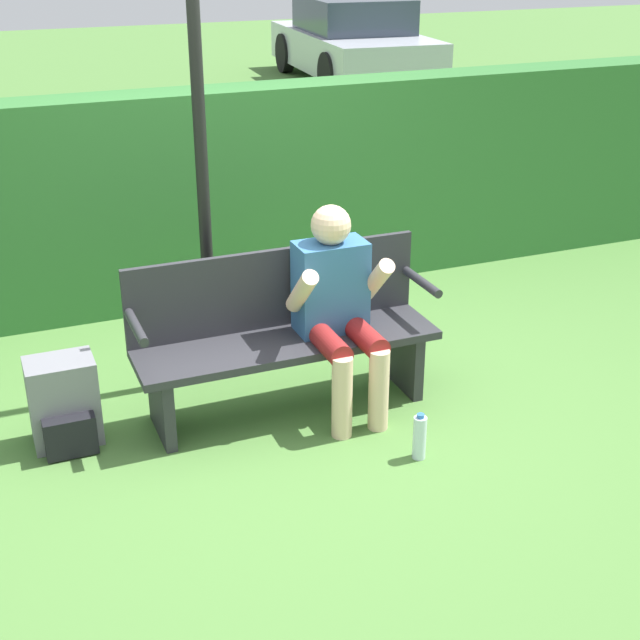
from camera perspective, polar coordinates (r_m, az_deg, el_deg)
ground_plane at (r=5.05m, az=-2.01°, el=-5.69°), size 40.00×40.00×0.00m
hedge_back at (r=6.35m, az=-7.77°, el=7.77°), size 12.00×0.39×1.48m
park_bench at (r=4.90m, az=-2.36°, el=-0.81°), size 1.67×0.45×0.88m
person_seated at (r=4.82m, az=1.13°, el=1.18°), size 0.52×0.58×1.15m
backpack at (r=4.83m, az=-16.05°, el=-5.23°), size 0.35×0.34×0.47m
water_bottle at (r=4.59m, az=6.39°, el=-7.46°), size 0.07×0.07×0.26m
signpost at (r=4.89m, az=-7.74°, el=12.85°), size 0.31×0.09×2.83m
parked_car at (r=15.61m, az=2.12°, el=17.38°), size 2.08×4.15×1.35m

